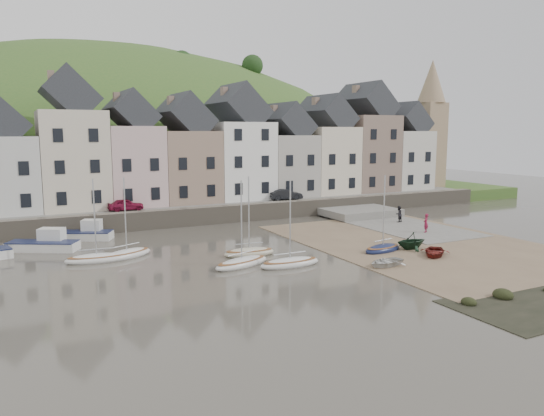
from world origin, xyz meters
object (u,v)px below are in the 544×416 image
rowboat_white (386,262)px  person_dark (399,214)px  sailboat_0 (97,258)px  car_right (286,194)px  person_red (426,223)px  car_left (126,205)px  rowboat_green (411,241)px  rowboat_red (434,252)px

rowboat_white → person_dark: size_ratio=1.72×
sailboat_0 → car_right: bearing=30.6°
rowboat_white → car_right: (5.11, 24.34, 1.87)m
rowboat_white → person_dark: bearing=128.6°
person_red → person_dark: (1.41, 5.47, -0.04)m
person_red → person_dark: person_red is taller
person_dark → car_left: (-25.64, 10.97, 1.23)m
rowboat_green → person_dark: 12.47m
sailboat_0 → person_dark: size_ratio=3.76×
car_left → sailboat_0: bearing=160.5°
person_red → car_left: car_left is taller
person_red → car_left: (-24.23, 16.44, 1.20)m
sailboat_0 → car_left: size_ratio=1.81×
person_dark → rowboat_white: bearing=32.6°
rowboat_white → rowboat_green: size_ratio=1.08×
person_red → car_right: 17.54m
car_right → person_dark: bearing=-135.6°
person_red → rowboat_green: bearing=6.0°
sailboat_0 → rowboat_white: 20.91m
sailboat_0 → rowboat_red: bearing=-23.1°
sailboat_0 → rowboat_green: size_ratio=2.37×
sailboat_0 → person_red: (29.09, -2.78, 0.73)m
sailboat_0 → car_right: 26.90m
person_dark → car_right: (-7.41, 10.97, 1.27)m
rowboat_green → person_dark: size_ratio=1.59×
rowboat_white → person_dark: person_dark is taller
rowboat_green → person_red: size_ratio=1.52×
rowboat_green → car_right: car_right is taller
rowboat_white → car_left: bearing=-159.9°
rowboat_white → rowboat_green: 6.17m
rowboat_white → car_right: 24.94m
car_left → rowboat_white: bearing=-151.6°
car_left → car_right: car_right is taller
person_red → car_right: bearing=-102.3°
rowboat_red → car_right: size_ratio=0.81×
person_dark → rowboat_green: bearing=39.9°
sailboat_0 → rowboat_green: sailboat_0 is taller
rowboat_white → rowboat_red: rowboat_red is taller
person_red → person_dark: bearing=-136.8°
rowboat_white → person_red: size_ratio=1.64×
rowboat_red → person_dark: person_dark is taller
car_left → car_right: (18.23, 0.00, 0.03)m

